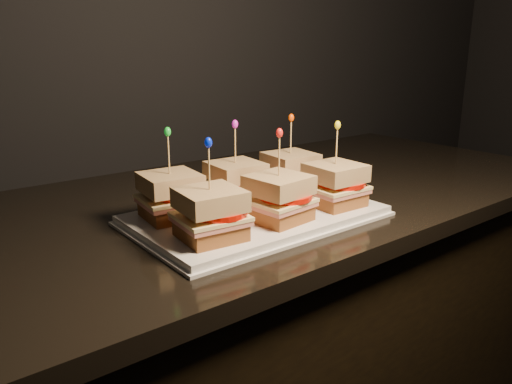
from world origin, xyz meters
TOP-DOWN VIEW (x-y plane):
  - granite_slab at (0.11, 1.63)m, footprint 2.50×0.75m
  - platter at (0.41, 1.49)m, footprint 0.45×0.28m
  - platter_rim at (0.41, 1.49)m, footprint 0.46×0.29m
  - sandwich_0_bread_bot at (0.26, 1.55)m, footprint 0.10×0.10m
  - sandwich_0_ham at (0.26, 1.55)m, footprint 0.11×0.11m
  - sandwich_0_cheese at (0.26, 1.55)m, footprint 0.12×0.11m
  - sandwich_0_tomato at (0.27, 1.55)m, footprint 0.09×0.09m
  - sandwich_0_bread_top at (0.26, 1.55)m, footprint 0.11×0.11m
  - sandwich_0_pick at (0.26, 1.55)m, footprint 0.00×0.00m
  - sandwich_0_frill at (0.26, 1.55)m, footprint 0.01×0.01m
  - sandwich_1_bread_bot at (0.41, 1.55)m, footprint 0.10×0.10m
  - sandwich_1_ham at (0.41, 1.55)m, footprint 0.11×0.11m
  - sandwich_1_cheese at (0.41, 1.55)m, footprint 0.11×0.11m
  - sandwich_1_tomato at (0.42, 1.55)m, footprint 0.09×0.09m
  - sandwich_1_bread_top at (0.41, 1.55)m, footprint 0.10×0.10m
  - sandwich_1_pick at (0.41, 1.55)m, footprint 0.00×0.00m
  - sandwich_1_frill at (0.41, 1.55)m, footprint 0.01×0.01m
  - sandwich_2_bread_bot at (0.55, 1.55)m, footprint 0.10×0.10m
  - sandwich_2_ham at (0.55, 1.55)m, footprint 0.11×0.11m
  - sandwich_2_cheese at (0.55, 1.55)m, footprint 0.11×0.11m
  - sandwich_2_tomato at (0.56, 1.55)m, footprint 0.09×0.09m
  - sandwich_2_bread_top at (0.55, 1.55)m, footprint 0.10×0.10m
  - sandwich_2_pick at (0.55, 1.55)m, footprint 0.00×0.00m
  - sandwich_2_frill at (0.55, 1.55)m, footprint 0.01×0.01m
  - sandwich_3_bread_bot at (0.26, 1.42)m, footprint 0.10×0.10m
  - sandwich_3_ham at (0.26, 1.42)m, footprint 0.11×0.11m
  - sandwich_3_cheese at (0.26, 1.42)m, footprint 0.12×0.11m
  - sandwich_3_tomato at (0.27, 1.42)m, footprint 0.09×0.09m
  - sandwich_3_bread_top at (0.26, 1.42)m, footprint 0.11×0.11m
  - sandwich_3_pick at (0.26, 1.42)m, footprint 0.00×0.00m
  - sandwich_3_frill at (0.26, 1.42)m, footprint 0.01×0.01m
  - sandwich_4_bread_bot at (0.41, 1.42)m, footprint 0.10×0.10m
  - sandwich_4_ham at (0.41, 1.42)m, footprint 0.11×0.11m
  - sandwich_4_cheese at (0.41, 1.42)m, footprint 0.12×0.11m
  - sandwich_4_tomato at (0.42, 1.42)m, footprint 0.09×0.09m
  - sandwich_4_bread_top at (0.41, 1.42)m, footprint 0.11×0.11m
  - sandwich_4_pick at (0.41, 1.42)m, footprint 0.00×0.00m
  - sandwich_4_frill at (0.41, 1.42)m, footprint 0.01×0.01m
  - sandwich_5_bread_bot at (0.55, 1.42)m, footprint 0.10×0.10m
  - sandwich_5_ham at (0.55, 1.42)m, footprint 0.11×0.10m
  - sandwich_5_cheese at (0.55, 1.42)m, footprint 0.11×0.11m
  - sandwich_5_tomato at (0.56, 1.42)m, footprint 0.09×0.09m
  - sandwich_5_bread_top at (0.55, 1.42)m, footprint 0.10×0.10m
  - sandwich_5_pick at (0.55, 1.42)m, footprint 0.00×0.00m
  - sandwich_5_frill at (0.55, 1.42)m, footprint 0.01×0.01m

SIDE VIEW (x-z plane):
  - granite_slab at x=0.11m, z-range 0.84..0.87m
  - platter_rim at x=0.41m, z-range 0.87..0.88m
  - platter at x=0.41m, z-range 0.87..0.89m
  - sandwich_0_bread_bot at x=0.26m, z-range 0.89..0.92m
  - sandwich_1_bread_bot at x=0.41m, z-range 0.89..0.92m
  - sandwich_2_bread_bot at x=0.55m, z-range 0.89..0.92m
  - sandwich_3_bread_bot at x=0.26m, z-range 0.89..0.92m
  - sandwich_4_bread_bot at x=0.41m, z-range 0.89..0.92m
  - sandwich_5_bread_bot at x=0.55m, z-range 0.89..0.92m
  - sandwich_0_ham at x=0.26m, z-range 0.92..0.92m
  - sandwich_1_ham at x=0.41m, z-range 0.92..0.92m
  - sandwich_2_ham at x=0.55m, z-range 0.92..0.92m
  - sandwich_3_ham at x=0.26m, z-range 0.92..0.92m
  - sandwich_4_ham at x=0.41m, z-range 0.92..0.92m
  - sandwich_5_ham at x=0.55m, z-range 0.92..0.92m
  - sandwich_0_cheese at x=0.26m, z-range 0.92..0.93m
  - sandwich_1_cheese at x=0.41m, z-range 0.92..0.93m
  - sandwich_2_cheese at x=0.55m, z-range 0.92..0.93m
  - sandwich_3_cheese at x=0.26m, z-range 0.92..0.93m
  - sandwich_4_cheese at x=0.41m, z-range 0.92..0.93m
  - sandwich_5_cheese at x=0.55m, z-range 0.92..0.93m
  - sandwich_0_tomato at x=0.27m, z-range 0.93..0.94m
  - sandwich_1_tomato at x=0.42m, z-range 0.93..0.94m
  - sandwich_2_tomato at x=0.56m, z-range 0.93..0.94m
  - sandwich_3_tomato at x=0.27m, z-range 0.93..0.94m
  - sandwich_4_tomato at x=0.42m, z-range 0.93..0.94m
  - sandwich_5_tomato at x=0.56m, z-range 0.93..0.94m
  - sandwich_0_bread_top at x=0.26m, z-range 0.94..0.97m
  - sandwich_1_bread_top at x=0.41m, z-range 0.94..0.97m
  - sandwich_2_bread_top at x=0.55m, z-range 0.94..0.97m
  - sandwich_3_bread_top at x=0.26m, z-range 0.94..0.97m
  - sandwich_4_bread_top at x=0.41m, z-range 0.94..0.97m
  - sandwich_5_bread_top at x=0.55m, z-range 0.94..0.97m
  - sandwich_0_pick at x=0.26m, z-range 0.96..1.05m
  - sandwich_1_pick at x=0.41m, z-range 0.96..1.05m
  - sandwich_2_pick at x=0.55m, z-range 0.96..1.05m
  - sandwich_3_pick at x=0.26m, z-range 0.96..1.05m
  - sandwich_4_pick at x=0.41m, z-range 0.96..1.05m
  - sandwich_5_pick at x=0.55m, z-range 0.96..1.05m
  - sandwich_0_frill at x=0.26m, z-range 1.04..1.05m
  - sandwich_1_frill at x=0.41m, z-range 1.04..1.05m
  - sandwich_2_frill at x=0.55m, z-range 1.04..1.05m
  - sandwich_3_frill at x=0.26m, z-range 1.04..1.05m
  - sandwich_4_frill at x=0.41m, z-range 1.04..1.05m
  - sandwich_5_frill at x=0.55m, z-range 1.04..1.05m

